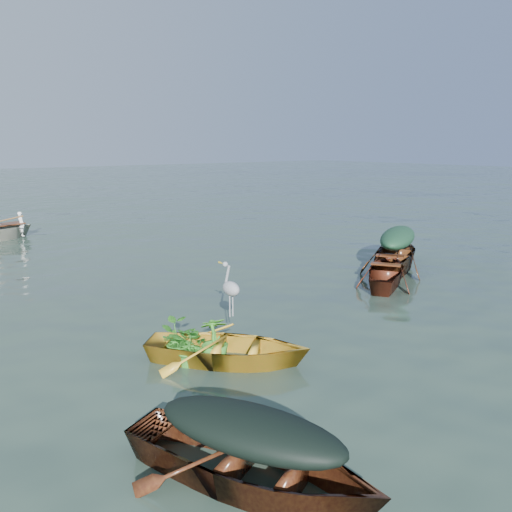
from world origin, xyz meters
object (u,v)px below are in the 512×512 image
at_px(green_tarp_boat, 396,268).
at_px(heron, 231,297).
at_px(yellow_dinghy, 228,362).
at_px(open_wooden_boat, 387,282).
at_px(dark_covered_boat, 250,485).

height_order(green_tarp_boat, heron, heron).
relative_size(yellow_dinghy, open_wooden_boat, 0.80).
distance_m(dark_covered_boat, heron, 3.58).
height_order(dark_covered_boat, heron, heron).
relative_size(dark_covered_boat, heron, 4.00).
bearing_deg(yellow_dinghy, dark_covered_boat, -163.55).
relative_size(yellow_dinghy, green_tarp_boat, 0.65).
bearing_deg(open_wooden_boat, dark_covered_boat, 86.72).
bearing_deg(heron, yellow_dinghy, -174.81).
bearing_deg(dark_covered_boat, open_wooden_boat, 3.97).
bearing_deg(open_wooden_boat, green_tarp_boat, -93.25).
bearing_deg(yellow_dinghy, open_wooden_boat, -29.22).
height_order(dark_covered_boat, green_tarp_boat, green_tarp_boat).
bearing_deg(dark_covered_boat, green_tarp_boat, 3.97).
xyz_separation_m(yellow_dinghy, green_tarp_boat, (7.18, 2.23, 0.00)).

